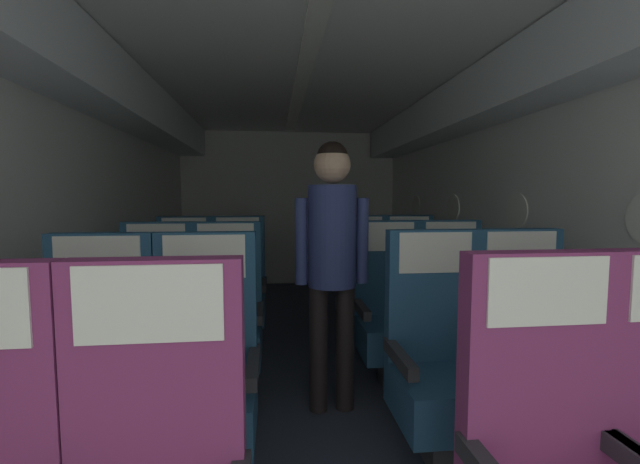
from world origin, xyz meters
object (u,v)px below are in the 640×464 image
Objects in this scene: seat_c_right_window at (391,315)px; seat_d_left_window at (184,293)px; seat_d_right_window at (364,288)px; seat_b_left_window at (95,383)px; flight_attendant at (332,248)px; seat_c_right_aisle at (454,313)px; seat_b_right_aisle at (527,360)px; seat_d_right_aisle at (411,287)px; seat_b_right_window at (440,364)px; seat_c_left_aisle at (226,321)px; seat_b_left_aisle at (204,377)px; seat_c_left_window at (155,323)px; seat_d_left_aisle at (238,291)px.

seat_d_left_window is at bearing 151.79° from seat_c_right_window.
seat_c_right_window is 1.00× the size of seat_d_right_window.
seat_b_left_window is 1.34m from flight_attendant.
seat_c_right_aisle is 2.17m from seat_d_left_window.
seat_b_right_aisle and seat_d_right_aisle have the same top height.
seat_c_right_window and seat_d_right_window have the same top height.
seat_b_right_window is 1.38m from seat_c_left_aisle.
seat_b_left_window is 0.70× the size of flight_attendant.
seat_b_left_aisle is 1.00× the size of seat_d_left_window.
seat_c_left_window and seat_d_left_aisle have the same top height.
seat_b_left_aisle is (0.46, -0.00, 0.00)m from seat_b_left_window.
seat_d_left_aisle is at bearing 61.67° from seat_c_left_window.
flight_attendant is at bearing -61.11° from seat_d_left_aisle.
seat_c_right_window is 0.76m from flight_attendant.
seat_b_right_window is 1.00× the size of seat_c_right_aisle.
seat_d_left_aisle is at bearing 1.15° from seat_d_left_window.
seat_d_left_aisle is 1.54m from seat_d_right_aisle.
seat_b_left_aisle is at bearing -90.12° from seat_d_left_aisle.
seat_b_left_window is 1.69m from seat_d_left_window.
seat_b_left_aisle and seat_d_right_aisle have the same top height.
seat_d_right_aisle is (1.55, 0.87, 0.00)m from seat_c_left_aisle.
seat_b_right_aisle is at bearing -89.74° from seat_d_right_aisle.
seat_c_right_window and seat_d_left_window have the same top height.
seat_d_left_window is (-2.00, 1.67, 0.00)m from seat_b_right_aisle.
seat_b_left_window is 2.02m from seat_b_right_aisle.
seat_b_left_window is 1.00× the size of seat_c_left_window.
seat_d_left_window is 1.68m from flight_attendant.
seat_c_left_aisle is at bearing 61.32° from seat_b_left_window.
seat_b_left_window is 1.00× the size of seat_d_right_window.
seat_b_right_window is at bearing -179.73° from seat_b_right_aisle.
seat_b_left_window is 1.76m from seat_d_left_aisle.
seat_c_right_window is at bearing -28.21° from seat_d_left_window.
seat_c_left_aisle is (0.46, 0.85, 0.00)m from seat_b_left_window.
flight_attendant is (1.10, -1.16, 0.51)m from seat_d_left_window.
seat_d_right_window is 0.70× the size of flight_attendant.
seat_d_right_aisle is at bearing 23.10° from seat_c_left_window.
seat_b_right_window is (-0.45, -0.00, 0.00)m from seat_b_right_aisle.
flight_attendant is at bearing -143.88° from seat_c_right_window.
seat_b_left_window is at bearing -157.05° from seat_c_right_aisle.
seat_b_right_aisle and seat_b_right_window have the same top height.
seat_c_left_aisle is 1.00× the size of seat_d_left_aisle.
seat_b_left_window is 2.64m from seat_d_right_aisle.
seat_c_right_window is at bearing -90.12° from seat_d_right_window.
flight_attendant is (-0.90, -1.19, 0.51)m from seat_d_right_aisle.
seat_b_left_window is at bearing -118.68° from seat_c_left_aisle.
seat_d_left_aisle is 1.10m from seat_d_right_window.
seat_c_left_window is at bearing -24.72° from flight_attendant.
seat_b_right_aisle is 2.29m from seat_d_left_aisle.
seat_d_left_aisle is (-1.10, 0.84, 0.00)m from seat_c_right_window.
seat_c_left_aisle is (-1.56, 0.83, 0.00)m from seat_b_right_aisle.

